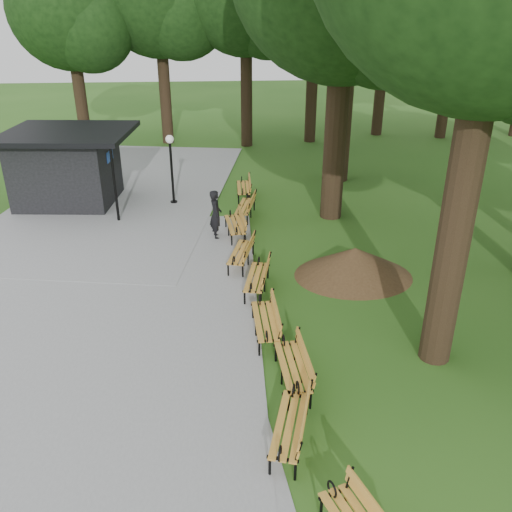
{
  "coord_description": "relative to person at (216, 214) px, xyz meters",
  "views": [
    {
      "loc": [
        -1.04,
        -8.15,
        7.38
      ],
      "look_at": [
        0.02,
        5.04,
        1.1
      ],
      "focal_mm": 37.54,
      "sensor_mm": 36.0,
      "label": 1
    }
  ],
  "objects": [
    {
      "name": "ground",
      "position": [
        1.04,
        -8.95,
        -0.86
      ],
      "size": [
        100.0,
        100.0,
        0.0
      ],
      "primitive_type": "plane",
      "color": "#2C5E1A",
      "rests_on": "ground"
    },
    {
      "name": "bench_5",
      "position": [
        1.08,
        -3.9,
        -0.42
      ],
      "size": [
        1.03,
        1.99,
        0.88
      ],
      "primitive_type": null,
      "rotation": [
        0.0,
        0.0,
        -1.78
      ],
      "color": "gold",
      "rests_on": "ground"
    },
    {
      "name": "bench_2",
      "position": [
        1.21,
        -9.7,
        -0.42
      ],
      "size": [
        1.14,
        2.0,
        0.88
      ],
      "primitive_type": null,
      "rotation": [
        0.0,
        0.0,
        -1.85
      ],
      "color": "gold",
      "rests_on": "ground"
    },
    {
      "name": "bench_9",
      "position": [
        1.19,
        4.11,
        -0.42
      ],
      "size": [
        0.7,
        1.92,
        0.88
      ],
      "primitive_type": null,
      "rotation": [
        0.0,
        0.0,
        -1.6
      ],
      "color": "gold",
      "rests_on": "ground"
    },
    {
      "name": "bench_6",
      "position": [
        0.74,
        -2.23,
        -0.42
      ],
      "size": [
        1.11,
        2.0,
        0.88
      ],
      "primitive_type": null,
      "rotation": [
        0.0,
        0.0,
        -1.83
      ],
      "color": "gold",
      "rests_on": "ground"
    },
    {
      "name": "dirt_mound",
      "position": [
        4.03,
        -3.21,
        -0.4
      ],
      "size": [
        2.94,
        2.94,
        0.91
      ],
      "primitive_type": "cone",
      "color": "#47301C",
      "rests_on": "ground"
    },
    {
      "name": "bench_3",
      "position": [
        1.5,
        -8.0,
        -0.42
      ],
      "size": [
        0.72,
        1.93,
        0.88
      ],
      "primitive_type": null,
      "rotation": [
        0.0,
        0.0,
        -1.53
      ],
      "color": "gold",
      "rests_on": "ground"
    },
    {
      "name": "kiosk",
      "position": [
        -5.86,
        4.11,
        0.62
      ],
      "size": [
        5.1,
        4.55,
        2.96
      ],
      "primitive_type": null,
      "rotation": [
        0.0,
        0.0,
        -0.1
      ],
      "color": "black",
      "rests_on": "ground"
    },
    {
      "name": "person",
      "position": [
        0.0,
        0.0,
        0.0
      ],
      "size": [
        0.5,
        0.68,
        1.72
      ],
      "primitive_type": "imported",
      "rotation": [
        0.0,
        0.0,
        1.73
      ],
      "color": "black",
      "rests_on": "ground"
    },
    {
      "name": "bench_4",
      "position": [
        1.1,
        -6.18,
        -0.42
      ],
      "size": [
        0.67,
        1.91,
        0.88
      ],
      "primitive_type": null,
      "rotation": [
        0.0,
        0.0,
        -1.56
      ],
      "color": "gold",
      "rests_on": "ground"
    },
    {
      "name": "bench_7",
      "position": [
        0.65,
        0.06,
        -0.42
      ],
      "size": [
        0.81,
        1.95,
        0.88
      ],
      "primitive_type": null,
      "rotation": [
        0.0,
        0.0,
        -1.48
      ],
      "color": "gold",
      "rests_on": "ground"
    },
    {
      "name": "lamp_post",
      "position": [
        -1.67,
        3.65,
        1.17
      ],
      "size": [
        0.32,
        0.32,
        2.78
      ],
      "color": "black",
      "rests_on": "ground"
    },
    {
      "name": "path",
      "position": [
        -2.96,
        -5.95,
        -0.83
      ],
      "size": [
        12.0,
        38.0,
        0.06
      ],
      "primitive_type": "cube",
      "color": "#97979A",
      "rests_on": "ground"
    },
    {
      "name": "bench_8",
      "position": [
        1.11,
        1.85,
        -0.42
      ],
      "size": [
        1.06,
        2.0,
        0.88
      ],
      "primitive_type": null,
      "rotation": [
        0.0,
        0.0,
        -1.8
      ],
      "color": "gold",
      "rests_on": "ground"
    }
  ]
}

